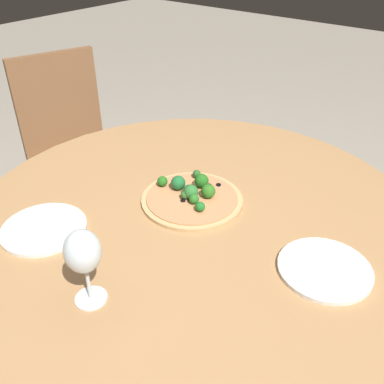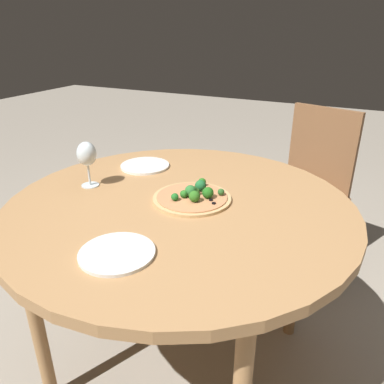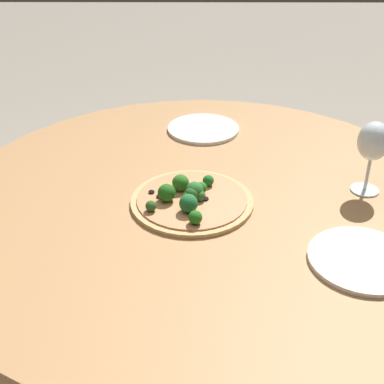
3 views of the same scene
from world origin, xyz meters
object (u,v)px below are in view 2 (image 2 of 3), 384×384
Objects in this scene: plate_far at (116,253)px; wine_glass at (87,155)px; chair at (308,188)px; plate_near at (145,166)px; pizza at (193,196)px.

wine_glass is at bearing -132.47° from plate_far.
plate_far is (1.32, -0.31, 0.27)m from chair.
plate_near is 0.68m from plate_far.
plate_near is 1.02× the size of plate_far.
wine_glass is 0.52m from plate_far.
wine_glass is at bearing -15.96° from plate_near.
plate_near is (0.70, -0.60, 0.27)m from chair.
chair reaches higher than pizza.
plate_near is (-0.21, -0.34, -0.01)m from pizza.
wine_glass is 0.84× the size of plate_far.
plate_near is at bearing 164.04° from wine_glass.
chair is 4.43× the size of plate_near.
chair is 1.38m from plate_far.
wine_glass is at bearing -81.41° from pizza.
chair is at bearing 163.61° from pizza.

